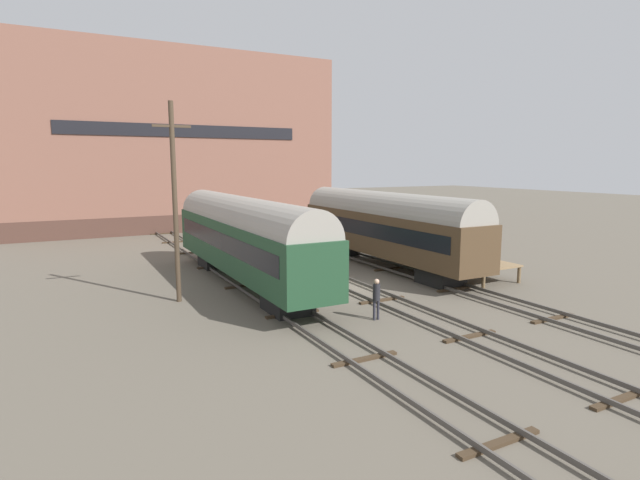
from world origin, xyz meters
name	(u,v)px	position (x,y,z in m)	size (l,w,h in m)	color
ground_plane	(351,288)	(0.00, 0.00, 0.00)	(200.00, 200.00, 0.00)	#60594C
track_left	(268,296)	(-4.92, 0.00, 0.14)	(2.60, 60.00, 0.26)	#4C4742
track_middle	(351,286)	(0.00, 0.00, 0.14)	(2.60, 60.00, 0.26)	#4C4742
track_right	(421,276)	(4.92, 0.00, 0.14)	(2.60, 60.00, 0.26)	#4C4742
train_car_green	(244,235)	(-4.92, 3.41, 2.86)	(2.86, 17.95, 5.00)	black
train_car_brown	(385,224)	(4.92, 3.84, 2.85)	(2.89, 16.96, 5.00)	black
station_platform	(441,255)	(7.79, 1.52, 0.97)	(3.09, 10.35, 1.05)	#8C704C
bench	(429,243)	(7.73, 2.72, 1.54)	(1.40, 0.40, 0.91)	#2D4C33
person_worker	(376,295)	(-1.98, -5.38, 1.12)	(0.32, 0.32, 1.84)	#282833
utility_pole	(175,201)	(-8.97, 1.70, 5.02)	(1.80, 0.24, 9.72)	#473828
warehouse_building	(171,143)	(-2.50, 33.66, 9.07)	(32.78, 13.35, 18.14)	#4F342A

